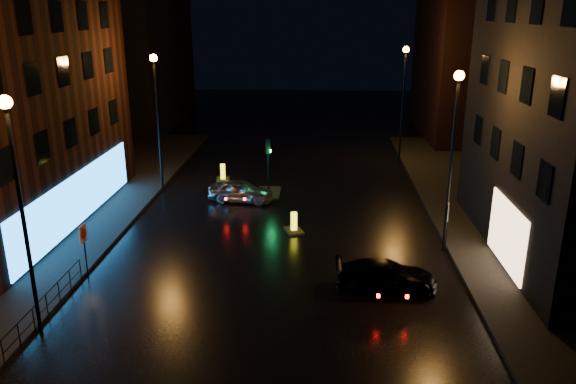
{
  "coord_description": "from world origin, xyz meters",
  "views": [
    {
      "loc": [
        1.88,
        -18.7,
        10.89
      ],
      "look_at": [
        0.47,
        5.91,
        2.8
      ],
      "focal_mm": 35.0,
      "sensor_mm": 36.0,
      "label": 1
    }
  ],
  "objects_px": {
    "silver_hatchback": "(241,191)",
    "bollard_near": "(294,227)",
    "bollard_far": "(223,177)",
    "road_sign_right": "(448,216)",
    "dark_sedan": "(386,275)",
    "traffic_signal": "(268,186)",
    "road_sign_left": "(84,238)"
  },
  "relations": [
    {
      "from": "bollard_far",
      "to": "dark_sedan",
      "type": "bearing_deg",
      "value": -65.32
    },
    {
      "from": "traffic_signal",
      "to": "bollard_near",
      "type": "height_order",
      "value": "traffic_signal"
    },
    {
      "from": "dark_sedan",
      "to": "bollard_far",
      "type": "distance_m",
      "value": 17.27
    },
    {
      "from": "bollard_far",
      "to": "road_sign_left",
      "type": "bearing_deg",
      "value": -110.78
    },
    {
      "from": "traffic_signal",
      "to": "road_sign_right",
      "type": "distance_m",
      "value": 12.13
    },
    {
      "from": "bollard_far",
      "to": "bollard_near",
      "type": "bearing_deg",
      "value": -66.83
    },
    {
      "from": "silver_hatchback",
      "to": "bollard_near",
      "type": "bearing_deg",
      "value": -136.03
    },
    {
      "from": "silver_hatchback",
      "to": "bollard_near",
      "type": "height_order",
      "value": "silver_hatchback"
    },
    {
      "from": "dark_sedan",
      "to": "road_sign_left",
      "type": "xyz_separation_m",
      "value": [
        -12.56,
        0.41,
        1.16
      ]
    },
    {
      "from": "road_sign_right",
      "to": "road_sign_left",
      "type": "bearing_deg",
      "value": 26.72
    },
    {
      "from": "road_sign_left",
      "to": "road_sign_right",
      "type": "height_order",
      "value": "road_sign_left"
    },
    {
      "from": "traffic_signal",
      "to": "bollard_far",
      "type": "distance_m",
      "value": 4.23
    },
    {
      "from": "road_sign_left",
      "to": "bollard_near",
      "type": "bearing_deg",
      "value": 35.69
    },
    {
      "from": "road_sign_left",
      "to": "road_sign_right",
      "type": "distance_m",
      "value": 16.21
    },
    {
      "from": "dark_sedan",
      "to": "road_sign_right",
      "type": "distance_m",
      "value": 5.29
    },
    {
      "from": "traffic_signal",
      "to": "silver_hatchback",
      "type": "height_order",
      "value": "traffic_signal"
    },
    {
      "from": "road_sign_right",
      "to": "traffic_signal",
      "type": "bearing_deg",
      "value": -27.35
    },
    {
      "from": "traffic_signal",
      "to": "bollard_near",
      "type": "distance_m",
      "value": 6.34
    },
    {
      "from": "bollard_far",
      "to": "road_sign_right",
      "type": "bearing_deg",
      "value": -47.89
    },
    {
      "from": "traffic_signal",
      "to": "dark_sedan",
      "type": "xyz_separation_m",
      "value": [
        5.86,
        -11.98,
        0.09
      ]
    },
    {
      "from": "traffic_signal",
      "to": "bollard_near",
      "type": "bearing_deg",
      "value": -73.01
    },
    {
      "from": "dark_sedan",
      "to": "road_sign_right",
      "type": "bearing_deg",
      "value": -39.08
    },
    {
      "from": "dark_sedan",
      "to": "road_sign_left",
      "type": "distance_m",
      "value": 12.62
    },
    {
      "from": "bollard_far",
      "to": "road_sign_right",
      "type": "relative_size",
      "value": 0.6
    },
    {
      "from": "bollard_far",
      "to": "silver_hatchback",
      "type": "bearing_deg",
      "value": -74.15
    },
    {
      "from": "silver_hatchback",
      "to": "bollard_far",
      "type": "height_order",
      "value": "silver_hatchback"
    },
    {
      "from": "bollard_far",
      "to": "road_sign_right",
      "type": "distance_m",
      "value": 16.36
    },
    {
      "from": "bollard_near",
      "to": "bollard_far",
      "type": "height_order",
      "value": "bollard_far"
    },
    {
      "from": "silver_hatchback",
      "to": "dark_sedan",
      "type": "relative_size",
      "value": 0.92
    },
    {
      "from": "dark_sedan",
      "to": "bollard_near",
      "type": "xyz_separation_m",
      "value": [
        -4.01,
        5.93,
        -0.37
      ]
    },
    {
      "from": "silver_hatchback",
      "to": "bollard_far",
      "type": "relative_size",
      "value": 2.75
    },
    {
      "from": "road_sign_left",
      "to": "road_sign_right",
      "type": "xyz_separation_m",
      "value": [
        15.79,
        3.63,
        -0.05
      ]
    }
  ]
}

